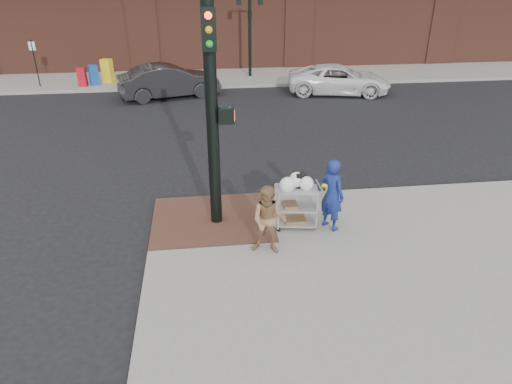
{
  "coord_description": "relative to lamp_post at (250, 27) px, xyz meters",
  "views": [
    {
      "loc": [
        -0.73,
        -8.5,
        5.55
      ],
      "look_at": [
        0.33,
        -0.0,
        1.25
      ],
      "focal_mm": 32.0,
      "sensor_mm": 36.0,
      "label": 1
    }
  ],
  "objects": [
    {
      "name": "brick_curb_ramp",
      "position": [
        -2.6,
        -15.1,
        -2.46
      ],
      "size": [
        2.8,
        2.4,
        0.01
      ],
      "primitive_type": "cube",
      "color": "#553127",
      "rests_on": "sidewalk_near"
    },
    {
      "name": "minivan_white",
      "position": [
        3.81,
        -3.62,
        -1.96
      ],
      "size": [
        5.1,
        3.12,
        1.32
      ],
      "primitive_type": "imported",
      "rotation": [
        0.0,
        0.0,
        1.36
      ],
      "color": "white",
      "rests_on": "ground"
    },
    {
      "name": "utility_cart",
      "position": [
        -0.73,
        -15.66,
        -1.88
      ],
      "size": [
        1.01,
        0.67,
        1.29
      ],
      "color": "gray",
      "rests_on": "sidewalk_near"
    },
    {
      "name": "newsbox_yellow",
      "position": [
        -7.27,
        -0.61,
        -1.89
      ],
      "size": [
        0.58,
        0.55,
        1.15
      ],
      "primitive_type": "cube",
      "rotation": [
        0.0,
        0.0,
        -0.28
      ],
      "color": "yellow",
      "rests_on": "sidewalk_far"
    },
    {
      "name": "traffic_signal_pole",
      "position": [
        -2.48,
        -15.23,
        0.21
      ],
      "size": [
        0.61,
        0.51,
        5.0
      ],
      "color": "black",
      "rests_on": "sidewalk_near"
    },
    {
      "name": "ground",
      "position": [
        -2.0,
        -16.0,
        -2.62
      ],
      "size": [
        220.0,
        220.0,
        0.0
      ],
      "primitive_type": "plane",
      "color": "black",
      "rests_on": "ground"
    },
    {
      "name": "sedan_dark",
      "position": [
        -4.09,
        -3.32,
        -1.87
      ],
      "size": [
        4.77,
        2.75,
        1.49
      ],
      "primitive_type": "imported",
      "rotation": [
        0.0,
        0.0,
        1.85
      ],
      "color": "black",
      "rests_on": "ground"
    },
    {
      "name": "fire_hydrant",
      "position": [
        0.37,
        -14.57,
        -2.04
      ],
      "size": [
        0.4,
        0.28,
        0.85
      ],
      "color": "yellow",
      "rests_on": "sidewalk_near"
    },
    {
      "name": "parking_sign",
      "position": [
        -10.5,
        -1.0,
        -1.37
      ],
      "size": [
        0.05,
        0.05,
        2.2
      ],
      "primitive_type": "cylinder",
      "color": "black",
      "rests_on": "sidewalk_far"
    },
    {
      "name": "woman_blue",
      "position": [
        0.05,
        -15.81,
        -1.63
      ],
      "size": [
        0.67,
        0.73,
        1.68
      ],
      "primitive_type": "imported",
      "rotation": [
        0.0,
        0.0,
        2.15
      ],
      "color": "navy",
      "rests_on": "sidewalk_near"
    },
    {
      "name": "sidewalk_far",
      "position": [
        10.5,
        16.0,
        -2.54
      ],
      "size": [
        65.0,
        36.0,
        0.15
      ],
      "primitive_type": "cube",
      "color": "gray",
      "rests_on": "ground"
    },
    {
      "name": "newsbox_red",
      "position": [
        -8.37,
        -1.29,
        -2.02
      ],
      "size": [
        0.4,
        0.36,
        0.9
      ],
      "primitive_type": "cube",
      "rotation": [
        0.0,
        0.0,
        -0.05
      ],
      "color": "red",
      "rests_on": "sidewalk_far"
    },
    {
      "name": "pedestrian_tan",
      "position": [
        -1.48,
        -16.61,
        -1.72
      ],
      "size": [
        0.87,
        0.77,
        1.5
      ],
      "primitive_type": "imported",
      "rotation": [
        0.0,
        0.0,
        -0.33
      ],
      "color": "#936B45",
      "rests_on": "sidewalk_near"
    },
    {
      "name": "newsbox_blue",
      "position": [
        -7.86,
        -1.08,
        -1.99
      ],
      "size": [
        0.51,
        0.49,
        0.96
      ],
      "primitive_type": "cube",
      "rotation": [
        0.0,
        0.0,
        0.39
      ],
      "color": "#1A48A9",
      "rests_on": "sidewalk_far"
    },
    {
      "name": "lamp_post",
      "position": [
        0.0,
        0.0,
        0.0
      ],
      "size": [
        1.32,
        0.22,
        4.0
      ],
      "color": "black",
      "rests_on": "sidewalk_far"
    }
  ]
}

